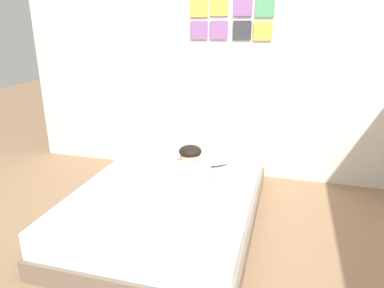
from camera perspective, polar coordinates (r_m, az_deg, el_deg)
The scene contains 7 objects.
ground_plane at distance 2.82m, azimuth -0.15°, elevation -16.09°, with size 13.40×13.40×0.00m, color #8C6B4C.
back_wall at distance 3.81m, azimuth 6.21°, elevation 13.31°, with size 4.70×0.12×2.50m.
bed at distance 3.07m, azimuth -3.38°, elevation -9.25°, with size 1.42×2.04×0.35m.
pillow at distance 3.36m, azimuth 1.92°, elevation -2.20°, with size 0.52×0.32×0.11m, color silver.
person_lying at distance 2.77m, azimuth -2.33°, elevation -5.89°, with size 0.43×0.92×0.27m.
coffee_cup at distance 3.25m, azimuth 1.86°, elevation -3.32°, with size 0.12×0.09×0.07m.
cell_phone at distance 2.75m, azimuth -3.28°, elevation -8.40°, with size 0.07×0.14×0.01m, color black.
Camera 1 is at (0.63, -2.22, 1.62)m, focal length 32.93 mm.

